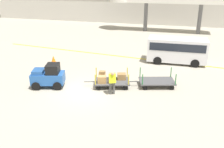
{
  "coord_description": "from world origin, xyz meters",
  "views": [
    {
      "loc": [
        5.39,
        -13.51,
        6.83
      ],
      "look_at": [
        1.57,
        0.46,
        1.17
      ],
      "focal_mm": 39.99,
      "sensor_mm": 36.0,
      "label": 1
    }
  ],
  "objects_px": {
    "baggage_cart_middle": "(157,81)",
    "baggage_handler": "(112,82)",
    "shuttle_van": "(177,48)",
    "baggage_cart_lead": "(110,79)",
    "safety_cone_near": "(53,59)",
    "baggage_tug": "(48,76)"
  },
  "relations": [
    {
      "from": "baggage_handler",
      "to": "shuttle_van",
      "type": "bearing_deg",
      "value": 64.08
    },
    {
      "from": "baggage_cart_lead",
      "to": "baggage_handler",
      "type": "distance_m",
      "value": 1.32
    },
    {
      "from": "safety_cone_near",
      "to": "shuttle_van",
      "type": "bearing_deg",
      "value": 14.33
    },
    {
      "from": "baggage_tug",
      "to": "baggage_cart_middle",
      "type": "relative_size",
      "value": 0.75
    },
    {
      "from": "safety_cone_near",
      "to": "baggage_cart_lead",
      "type": "bearing_deg",
      "value": -30.78
    },
    {
      "from": "shuttle_van",
      "to": "baggage_cart_lead",
      "type": "bearing_deg",
      "value": -123.05
    },
    {
      "from": "baggage_cart_lead",
      "to": "shuttle_van",
      "type": "relative_size",
      "value": 0.64
    },
    {
      "from": "baggage_cart_middle",
      "to": "shuttle_van",
      "type": "distance_m",
      "value": 5.58
    },
    {
      "from": "baggage_cart_lead",
      "to": "safety_cone_near",
      "type": "height_order",
      "value": "baggage_cart_lead"
    },
    {
      "from": "baggage_tug",
      "to": "shuttle_van",
      "type": "bearing_deg",
      "value": 42.88
    },
    {
      "from": "shuttle_van",
      "to": "baggage_tug",
      "type": "bearing_deg",
      "value": -137.12
    },
    {
      "from": "baggage_tug",
      "to": "shuttle_van",
      "type": "relative_size",
      "value": 0.48
    },
    {
      "from": "baggage_cart_lead",
      "to": "baggage_cart_middle",
      "type": "distance_m",
      "value": 3.09
    },
    {
      "from": "baggage_cart_lead",
      "to": "baggage_handler",
      "type": "bearing_deg",
      "value": -69.34
    },
    {
      "from": "baggage_cart_middle",
      "to": "safety_cone_near",
      "type": "bearing_deg",
      "value": 162.75
    },
    {
      "from": "baggage_cart_middle",
      "to": "baggage_tug",
      "type": "bearing_deg",
      "value": -163.96
    },
    {
      "from": "baggage_cart_lead",
      "to": "baggage_tug",
      "type": "bearing_deg",
      "value": -163.39
    },
    {
      "from": "baggage_cart_middle",
      "to": "baggage_handler",
      "type": "bearing_deg",
      "value": -141.65
    },
    {
      "from": "safety_cone_near",
      "to": "baggage_cart_middle",
      "type": "bearing_deg",
      "value": -17.25
    },
    {
      "from": "baggage_cart_middle",
      "to": "shuttle_van",
      "type": "xyz_separation_m",
      "value": [
        1.07,
        5.41,
        0.89
      ]
    },
    {
      "from": "baggage_cart_lead",
      "to": "baggage_handler",
      "type": "relative_size",
      "value": 1.97
    },
    {
      "from": "shuttle_van",
      "to": "safety_cone_near",
      "type": "bearing_deg",
      "value": -165.67
    }
  ]
}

